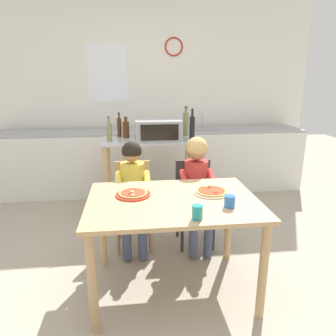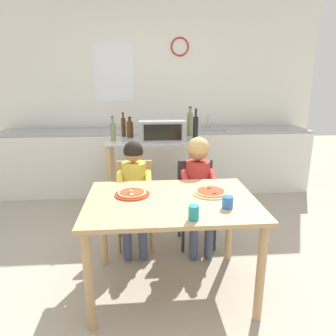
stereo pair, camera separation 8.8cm
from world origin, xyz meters
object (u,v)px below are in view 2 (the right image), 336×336
object	(u,v)px
kitchen_island_cart	(153,165)
pizza_plate_red_rimmed	(132,193)
dining_chair_left	(135,197)
pizza_plate_cream	(211,192)
bottle_brown_beer	(130,129)
bottle_dark_olive_oil	(113,132)
bottle_slim_sauce	(190,123)
child_in_red_shirt	(199,179)
drinking_cup_teal	(194,213)
dining_chair_right	(196,196)
dining_table	(171,213)
child_in_yellow_shirt	(134,184)
drinking_cup_blue	(228,202)
bottle_squat_spirits	(196,128)
bottle_clear_vinegar	(123,127)
toaster_oven	(162,130)

from	to	relation	value
kitchen_island_cart	pizza_plate_red_rimmed	distance (m)	1.33
dining_chair_left	pizza_plate_cream	size ratio (longest dim) A/B	3.01
bottle_brown_beer	bottle_dark_olive_oil	world-z (taller)	bottle_dark_olive_oil
bottle_slim_sauce	pizza_plate_red_rimmed	distance (m)	1.68
child_in_red_shirt	pizza_plate_cream	xyz separation A→B (m)	(-0.00, -0.52, 0.07)
drinking_cup_teal	bottle_brown_beer	bearing A→B (deg)	103.28
pizza_plate_cream	drinking_cup_teal	size ratio (longest dim) A/B	2.88
child_in_red_shirt	kitchen_island_cart	bearing A→B (deg)	115.77
kitchen_island_cart	dining_chair_right	distance (m)	0.81
bottle_slim_sauce	dining_chair_left	distance (m)	1.24
kitchen_island_cart	pizza_plate_cream	distance (m)	1.40
bottle_slim_sauce	drinking_cup_teal	distance (m)	2.00
kitchen_island_cart	dining_table	world-z (taller)	kitchen_island_cart
kitchen_island_cart	child_in_yellow_shirt	world-z (taller)	child_in_yellow_shirt
bottle_dark_olive_oil	dining_chair_right	xyz separation A→B (m)	(0.83, -0.65, -0.54)
bottle_dark_olive_oil	dining_chair_right	distance (m)	1.19
bottle_dark_olive_oil	pizza_plate_cream	bearing A→B (deg)	-57.07
drinking_cup_blue	kitchen_island_cart	bearing A→B (deg)	105.67
dining_chair_right	bottle_dark_olive_oil	bearing A→B (deg)	141.99
dining_chair_right	child_in_yellow_shirt	distance (m)	0.63
bottle_squat_spirits	bottle_slim_sauce	distance (m)	0.32
drinking_cup_teal	child_in_red_shirt	bearing A→B (deg)	78.06
bottle_clear_vinegar	bottle_squat_spirits	world-z (taller)	bottle_squat_spirits
dining_table	dining_chair_left	distance (m)	0.82
dining_table	drinking_cup_blue	bearing A→B (deg)	-26.94
bottle_brown_beer	dining_chair_left	world-z (taller)	bottle_brown_beer
child_in_red_shirt	dining_chair_right	bearing A→B (deg)	90.00
bottle_dark_olive_oil	dining_chair_left	size ratio (longest dim) A/B	0.33
toaster_oven	dining_table	distance (m)	1.45
bottle_brown_beer	pizza_plate_red_rimmed	size ratio (longest dim) A/B	0.92
bottle_dark_olive_oil	drinking_cup_blue	size ratio (longest dim) A/B	3.28
pizza_plate_red_rimmed	bottle_squat_spirits	bearing A→B (deg)	60.54
bottle_dark_olive_oil	dining_chair_left	distance (m)	0.86
dining_table	drinking_cup_blue	xyz separation A→B (m)	(0.36, -0.19, 0.15)
bottle_brown_beer	bottle_slim_sauce	distance (m)	0.72
dining_chair_left	drinking_cup_blue	distance (m)	1.18
child_in_red_shirt	bottle_clear_vinegar	bearing A→B (deg)	125.42
kitchen_island_cart	bottle_squat_spirits	world-z (taller)	bottle_squat_spirits
child_in_yellow_shirt	dining_chair_left	bearing A→B (deg)	90.00
bottle_squat_spirits	dining_chair_right	distance (m)	0.82
kitchen_island_cart	bottle_squat_spirits	distance (m)	0.67
kitchen_island_cart	drinking_cup_teal	distance (m)	1.79
bottle_slim_sauce	dining_chair_left	bearing A→B (deg)	-127.09
bottle_squat_spirits	child_in_red_shirt	bearing A→B (deg)	-96.42
bottle_clear_vinegar	bottle_slim_sauce	xyz separation A→B (m)	(0.79, -0.01, 0.03)
pizza_plate_red_rimmed	drinking_cup_blue	world-z (taller)	drinking_cup_blue
bottle_dark_olive_oil	toaster_oven	bearing A→B (deg)	3.16
kitchen_island_cart	drinking_cup_blue	size ratio (longest dim) A/B	12.79
bottle_squat_spirits	child_in_yellow_shirt	xyz separation A→B (m)	(-0.67, -0.67, -0.41)
dining_table	pizza_plate_cream	world-z (taller)	pizza_plate_cream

